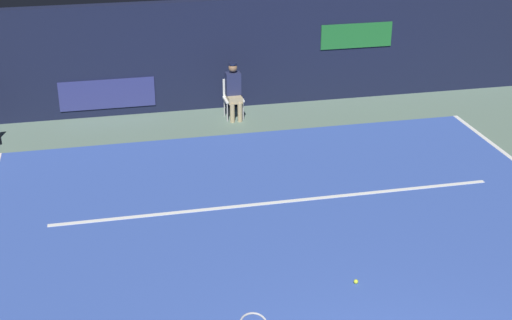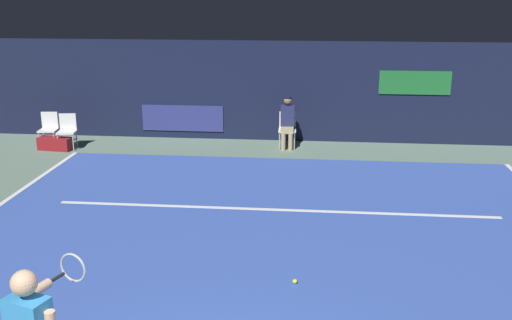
{
  "view_description": "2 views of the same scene",
  "coord_description": "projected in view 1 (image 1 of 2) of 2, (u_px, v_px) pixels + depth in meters",
  "views": [
    {
      "loc": [
        -2.95,
        -5.42,
        6.13
      ],
      "look_at": [
        -0.51,
        5.64,
        1.09
      ],
      "focal_mm": 51.82,
      "sensor_mm": 36.0,
      "label": 1
    },
    {
      "loc": [
        0.67,
        -4.1,
        3.95
      ],
      "look_at": [
        -0.29,
        5.68,
        1.07
      ],
      "focal_mm": 41.63,
      "sensor_mm": 36.0,
      "label": 2
    }
  ],
  "objects": [
    {
      "name": "ground_plane",
      "position": [
        307.0,
        255.0,
        11.69
      ],
      "size": [
        31.81,
        31.81,
        0.0
      ],
      "primitive_type": "plane",
      "color": "slate"
    },
    {
      "name": "court_surface",
      "position": [
        307.0,
        255.0,
        11.69
      ],
      "size": [
        10.38,
        10.47,
        0.01
      ],
      "primitive_type": "cube",
      "color": "#3856B2",
      "rests_on": "ground"
    },
    {
      "name": "line_service",
      "position": [
        279.0,
        202.0,
        13.32
      ],
      "size": [
        8.09,
        0.1,
        0.01
      ],
      "primitive_type": "cube",
      "color": "white",
      "rests_on": "court_surface"
    },
    {
      "name": "back_wall",
      "position": [
        225.0,
        54.0,
        17.55
      ],
      "size": [
        16.13,
        0.33,
        2.6
      ],
      "color": "#141933",
      "rests_on": "ground"
    },
    {
      "name": "line_judge_on_chair",
      "position": [
        234.0,
        90.0,
        16.99
      ],
      "size": [
        0.45,
        0.54,
        1.32
      ],
      "color": "white",
      "rests_on": "ground"
    },
    {
      "name": "tennis_ball",
      "position": [
        356.0,
        282.0,
        10.92
      ],
      "size": [
        0.07,
        0.07,
        0.07
      ],
      "primitive_type": "sphere",
      "color": "#CCE033",
      "rests_on": "court_surface"
    }
  ]
}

